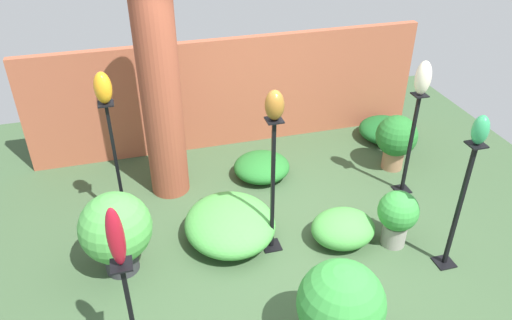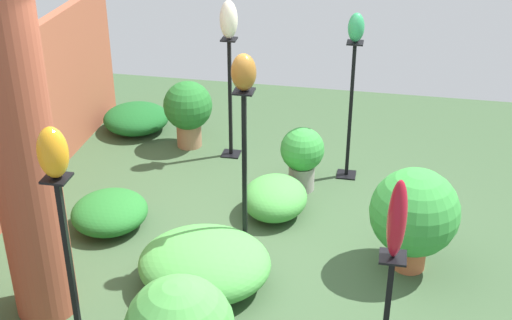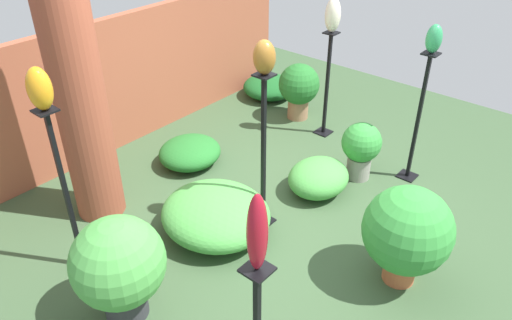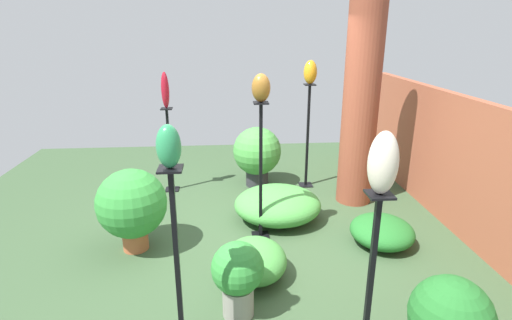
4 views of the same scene
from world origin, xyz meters
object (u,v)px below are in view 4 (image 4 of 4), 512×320
at_px(brick_pillar, 360,106).
at_px(art_vase_bronze, 261,88).
at_px(pedestal_amber, 307,140).
at_px(pedestal_ruby, 170,154).
at_px(potted_plant_front_right, 238,274).
at_px(potted_plant_near_pillar, 257,153).
at_px(potted_plant_front_left, 132,205).
at_px(art_vase_ivory, 383,163).
at_px(art_vase_ruby, 165,90).
at_px(pedestal_ivory, 369,292).
at_px(pedestal_bronze, 261,177).
at_px(art_vase_amber, 310,72).
at_px(art_vase_jade, 169,146).
at_px(pedestal_jade, 178,273).

bearing_deg(brick_pillar, art_vase_bronze, -56.50).
height_order(pedestal_amber, art_vase_bronze, art_vase_bronze).
relative_size(brick_pillar, pedestal_ruby, 2.17).
bearing_deg(pedestal_ruby, potted_plant_front_right, 17.51).
height_order(pedestal_ruby, potted_plant_near_pillar, pedestal_ruby).
xyz_separation_m(pedestal_amber, potted_plant_front_left, (1.70, -2.25, -0.20)).
distance_m(art_vase_ivory, art_vase_ruby, 3.89).
bearing_deg(art_vase_ivory, brick_pillar, 163.72).
bearing_deg(pedestal_ivory, art_vase_ivory, -90.00).
height_order(art_vase_ivory, potted_plant_front_left, art_vase_ivory).
relative_size(pedestal_ruby, potted_plant_near_pillar, 1.36).
xyz_separation_m(pedestal_bronze, potted_plant_front_left, (0.17, -1.41, -0.21)).
relative_size(art_vase_ivory, potted_plant_front_right, 0.60).
bearing_deg(pedestal_ivory, potted_plant_front_left, -131.90).
relative_size(art_vase_amber, art_vase_ruby, 0.66).
height_order(pedestal_ruby, art_vase_amber, art_vase_amber).
xyz_separation_m(pedestal_bronze, art_vase_ruby, (-1.52, -1.21, 0.77)).
height_order(pedestal_ivory, art_vase_bronze, art_vase_bronze).
distance_m(potted_plant_near_pillar, potted_plant_front_left, 2.32).
bearing_deg(art_vase_ruby, art_vase_jade, 8.16).
relative_size(potted_plant_near_pillar, potted_plant_front_left, 1.00).
height_order(pedestal_amber, art_vase_amber, art_vase_amber).
relative_size(art_vase_jade, art_vase_bronze, 0.97).
height_order(pedestal_ivory, art_vase_ruby, art_vase_ruby).
bearing_deg(pedestal_jade, art_vase_amber, 153.76).
relative_size(pedestal_jade, art_vase_ivory, 3.66).
xyz_separation_m(brick_pillar, art_vase_bronze, (0.93, -1.41, 0.38)).
height_order(potted_plant_near_pillar, potted_plant_front_left, potted_plant_front_left).
bearing_deg(potted_plant_front_right, pedestal_ivory, 55.13).
distance_m(art_vase_amber, art_vase_bronze, 1.75).
height_order(pedestal_ruby, art_vase_bronze, art_vase_bronze).
xyz_separation_m(art_vase_amber, potted_plant_front_right, (2.85, -1.16, -1.34)).
bearing_deg(art_vase_jade, pedestal_ruby, -171.84).
bearing_deg(potted_plant_front_left, potted_plant_front_right, 43.36).
xyz_separation_m(pedestal_ruby, potted_plant_front_right, (2.84, 0.90, -0.18)).
bearing_deg(potted_plant_near_pillar, pedestal_ruby, -85.90).
distance_m(art_vase_amber, potted_plant_front_right, 3.36).
bearing_deg(art_vase_amber, potted_plant_front_left, -53.02).
distance_m(pedestal_amber, potted_plant_front_right, 3.10).
distance_m(pedestal_amber, potted_plant_near_pillar, 0.78).
xyz_separation_m(art_vase_jade, art_vase_bronze, (-1.70, 0.75, 0.12)).
distance_m(brick_pillar, potted_plant_front_left, 3.13).
distance_m(art_vase_jade, potted_plant_front_left, 2.00).
bearing_deg(art_vase_ivory, pedestal_jade, -100.22).
xyz_separation_m(art_vase_ivory, art_vase_amber, (-3.47, 0.28, 0.18)).
bearing_deg(art_vase_jade, brick_pillar, 140.71).
height_order(pedestal_jade, art_vase_amber, art_vase_amber).
bearing_deg(pedestal_amber, pedestal_jade, -26.24).
relative_size(art_vase_jade, potted_plant_front_right, 0.43).
distance_m(pedestal_ivory, art_vase_amber, 3.65).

